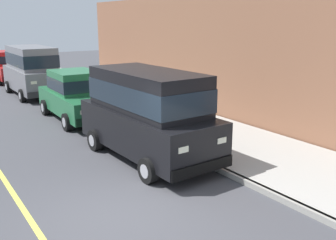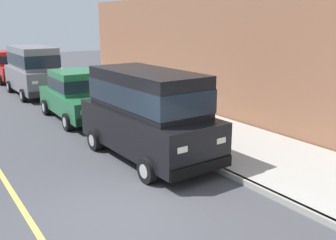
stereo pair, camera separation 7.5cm
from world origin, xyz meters
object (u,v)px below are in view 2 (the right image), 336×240
(car_grey_van, at_px, (33,69))
(dog_black, at_px, (194,121))
(car_red_sedan, at_px, (10,66))
(car_green_sedan, at_px, (77,95))
(car_black_van, at_px, (147,111))

(car_grey_van, xyz_separation_m, dog_black, (2.75, -10.15, -0.97))
(car_red_sedan, distance_m, dog_black, 16.06)
(car_grey_van, xyz_separation_m, car_red_sedan, (0.04, 5.67, -0.41))
(car_red_sedan, bearing_deg, car_green_sedan, -89.90)
(car_green_sedan, xyz_separation_m, car_grey_van, (-0.06, 6.02, 0.41))
(car_black_van, bearing_deg, car_green_sedan, 90.28)
(car_black_van, height_order, car_grey_van, same)
(car_black_van, distance_m, car_red_sedan, 17.10)
(dog_black, bearing_deg, car_red_sedan, 99.70)
(car_grey_van, relative_size, dog_black, 6.49)
(car_green_sedan, distance_m, dog_black, 4.96)
(car_red_sedan, bearing_deg, car_black_van, -89.84)
(dog_black, bearing_deg, car_black_van, -154.43)
(car_red_sedan, bearing_deg, dog_black, -80.30)
(car_black_van, relative_size, dog_black, 6.55)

